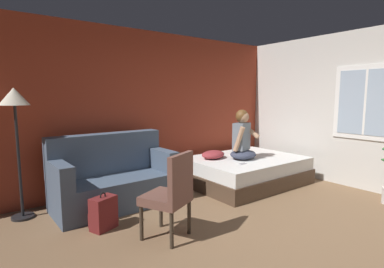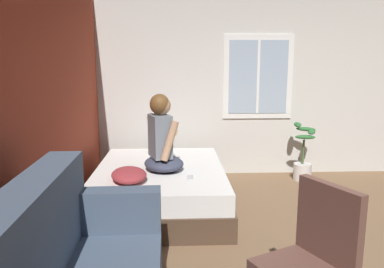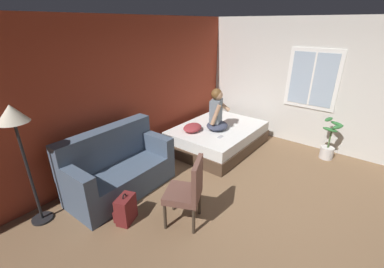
# 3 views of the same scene
# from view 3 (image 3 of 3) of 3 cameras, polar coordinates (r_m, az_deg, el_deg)

# --- Properties ---
(ground_plane) EXTENTS (40.00, 40.00, 0.00)m
(ground_plane) POSITION_cam_3_polar(r_m,az_deg,el_deg) (4.10, 16.85, -16.51)
(ground_plane) COLOR brown
(wall_back_accent) EXTENTS (10.41, 0.16, 2.70)m
(wall_back_accent) POSITION_cam_3_polar(r_m,az_deg,el_deg) (5.05, -12.78, 8.96)
(wall_back_accent) COLOR #993823
(wall_back_accent) RESTS_ON ground
(wall_side_with_window) EXTENTS (0.19, 6.98, 2.70)m
(wall_side_with_window) POSITION_cam_3_polar(r_m,az_deg,el_deg) (6.04, 28.81, 9.01)
(wall_side_with_window) COLOR silver
(wall_side_with_window) RESTS_ON ground
(bed) EXTENTS (2.05, 1.53, 0.48)m
(bed) POSITION_cam_3_polar(r_m,az_deg,el_deg) (5.73, 5.76, -0.62)
(bed) COLOR #4C3828
(bed) RESTS_ON ground
(couch) EXTENTS (1.72, 0.86, 1.04)m
(couch) POSITION_cam_3_polar(r_m,az_deg,el_deg) (4.37, -16.12, -7.38)
(couch) COLOR #47566B
(couch) RESTS_ON ground
(side_chair) EXTENTS (0.61, 0.61, 0.98)m
(side_chair) POSITION_cam_3_polar(r_m,az_deg,el_deg) (3.48, -0.95, -12.31)
(side_chair) COLOR #382D23
(side_chair) RESTS_ON ground
(person_seated) EXTENTS (0.63, 0.58, 0.88)m
(person_seated) POSITION_cam_3_polar(r_m,az_deg,el_deg) (5.39, 5.54, 4.65)
(person_seated) COLOR #383D51
(person_seated) RESTS_ON bed
(backpack) EXTENTS (0.34, 0.31, 0.46)m
(backpack) POSITION_cam_3_polar(r_m,az_deg,el_deg) (3.82, -14.60, -15.92)
(backpack) COLOR maroon
(backpack) RESTS_ON ground
(throw_pillow) EXTENTS (0.55, 0.46, 0.14)m
(throw_pillow) POSITION_cam_3_polar(r_m,az_deg,el_deg) (5.37, 0.12, 1.43)
(throw_pillow) COLOR #993338
(throw_pillow) RESTS_ON bed
(cell_phone) EXTENTS (0.14, 0.07, 0.01)m
(cell_phone) POSITION_cam_3_polar(r_m,az_deg,el_deg) (5.13, 6.35, -0.63)
(cell_phone) COLOR #B7B7BC
(cell_phone) RESTS_ON bed
(floor_lamp) EXTENTS (0.36, 0.36, 1.70)m
(floor_lamp) POSITION_cam_3_polar(r_m,az_deg,el_deg) (3.74, -34.64, 1.43)
(floor_lamp) COLOR black
(floor_lamp) RESTS_ON ground
(potted_plant) EXTENTS (0.39, 0.37, 0.85)m
(potted_plant) POSITION_cam_3_polar(r_m,az_deg,el_deg) (5.88, 28.06, -2.12)
(potted_plant) COLOR silver
(potted_plant) RESTS_ON ground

